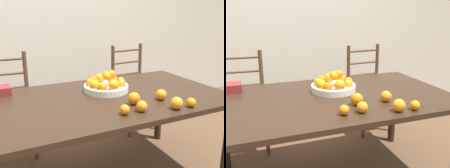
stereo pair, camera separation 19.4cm
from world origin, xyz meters
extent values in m
cube|color=beige|center=(0.00, 1.58, 1.30)|extent=(8.00, 0.06, 2.60)
cube|color=black|center=(0.00, 0.00, 0.71)|extent=(1.77, 1.04, 0.03)
cylinder|color=black|center=(0.81, 0.44, 0.35)|extent=(0.07, 0.07, 0.69)
cylinder|color=silver|center=(0.05, 0.13, 0.75)|extent=(0.35, 0.35, 0.04)
torus|color=silver|center=(0.05, 0.13, 0.77)|extent=(0.35, 0.35, 0.02)
sphere|color=orange|center=(0.17, 0.11, 0.80)|extent=(0.07, 0.07, 0.07)
sphere|color=orange|center=(0.14, 0.20, 0.80)|extent=(0.08, 0.08, 0.08)
sphere|color=orange|center=(0.06, 0.25, 0.80)|extent=(0.08, 0.08, 0.08)
sphere|color=orange|center=(-0.01, 0.23, 0.80)|extent=(0.07, 0.07, 0.07)
sphere|color=orange|center=(-0.06, 0.18, 0.79)|extent=(0.07, 0.07, 0.07)
sphere|color=orange|center=(-0.06, 0.08, 0.80)|extent=(0.08, 0.08, 0.08)
sphere|color=orange|center=(-0.02, 0.03, 0.79)|extent=(0.06, 0.06, 0.06)
sphere|color=orange|center=(0.06, 0.01, 0.80)|extent=(0.08, 0.08, 0.08)
sphere|color=orange|center=(0.15, 0.06, 0.79)|extent=(0.06, 0.06, 0.06)
sphere|color=orange|center=(0.09, 0.12, 0.86)|extent=(0.07, 0.07, 0.07)
sphere|color=orange|center=(0.05, 0.13, 0.86)|extent=(0.06, 0.06, 0.06)
sphere|color=orange|center=(0.04, 0.08, 0.86)|extent=(0.06, 0.06, 0.06)
sphere|color=orange|center=(0.07, -0.36, 0.76)|extent=(0.07, 0.07, 0.07)
sphere|color=orange|center=(0.40, -0.44, 0.76)|extent=(0.06, 0.06, 0.06)
sphere|color=orange|center=(-0.05, -0.36, 0.76)|extent=(0.06, 0.06, 0.06)
sphere|color=orange|center=(0.31, -0.23, 0.77)|extent=(0.08, 0.08, 0.08)
sphere|color=orange|center=(0.29, -0.42, 0.77)|extent=(0.08, 0.08, 0.08)
sphere|color=orange|center=(0.09, -0.23, 0.77)|extent=(0.08, 0.08, 0.08)
cylinder|color=#513823|center=(-0.45, 0.61, 0.23)|extent=(0.04, 0.04, 0.46)
cylinder|color=#513823|center=(-0.43, 0.97, 0.48)|extent=(0.04, 0.04, 0.96)
cube|color=#513823|center=(-0.63, 0.80, 0.48)|extent=(0.44, 0.42, 0.04)
cylinder|color=#513823|center=(-0.62, 0.98, 0.61)|extent=(0.38, 0.04, 0.02)
cylinder|color=#513823|center=(-0.62, 0.98, 0.75)|extent=(0.38, 0.04, 0.02)
cylinder|color=#513823|center=(-0.62, 0.98, 0.89)|extent=(0.38, 0.04, 0.02)
cylinder|color=#513823|center=(0.55, 0.60, 0.23)|extent=(0.04, 0.04, 0.46)
cylinder|color=#513823|center=(0.93, 0.63, 0.23)|extent=(0.04, 0.04, 0.46)
cylinder|color=#513823|center=(0.53, 0.96, 0.48)|extent=(0.04, 0.04, 0.96)
cylinder|color=#513823|center=(0.91, 0.99, 0.48)|extent=(0.04, 0.04, 0.96)
cube|color=#513823|center=(0.73, 0.80, 0.48)|extent=(0.45, 0.43, 0.04)
cylinder|color=#513823|center=(0.72, 0.98, 0.61)|extent=(0.38, 0.05, 0.02)
cylinder|color=#513823|center=(0.72, 0.98, 0.75)|extent=(0.38, 0.05, 0.02)
cylinder|color=#513823|center=(0.72, 0.98, 0.89)|extent=(0.38, 0.05, 0.02)
cube|color=maroon|center=(-0.72, 0.39, 0.76)|extent=(0.20, 0.14, 0.06)
camera|label=1|loc=(-0.77, -1.65, 1.34)|focal=42.00mm
camera|label=2|loc=(-0.60, -1.73, 1.34)|focal=42.00mm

